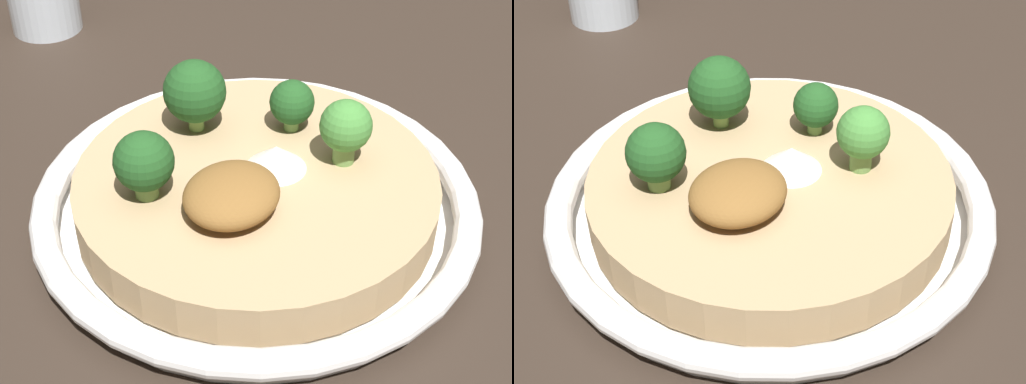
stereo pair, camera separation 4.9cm
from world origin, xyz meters
The scene contains 8 objects.
ground_plane centered at (0.00, 0.00, 0.00)m, with size 6.00×6.00×0.00m, color #2D231C.
risotto_bowl centered at (0.00, 0.00, 0.02)m, with size 0.28×0.28×0.04m.
cheese_sprinkle centered at (-0.01, 0.01, 0.04)m, with size 0.04×0.04×0.02m.
crispy_onion_garnish centered at (0.04, 0.01, 0.05)m, with size 0.06×0.05×0.02m.
broccoli_right centered at (0.05, -0.04, 0.06)m, with size 0.04×0.04×0.04m.
broccoli_back_left centered at (-0.04, 0.04, 0.06)m, with size 0.03×0.03×0.04m.
broccoli_front centered at (-0.02, -0.06, 0.06)m, with size 0.04×0.04×0.05m.
broccoli_left centered at (-0.05, -0.01, 0.06)m, with size 0.03×0.03×0.04m.
Camera 1 is at (0.32, 0.21, 0.33)m, focal length 55.00 mm.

